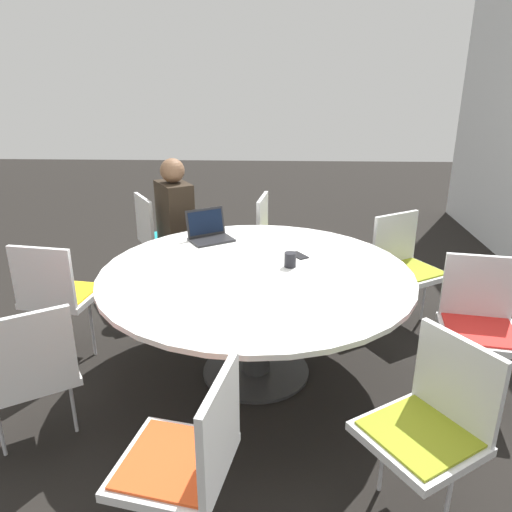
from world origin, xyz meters
The scene contains 14 objects.
ground_plane centered at (0.00, 0.00, 0.00)m, with size 16.00×16.00×0.00m, color black.
conference_table centered at (0.00, 0.00, 0.60)m, with size 1.92×1.92×0.72m.
chair_0 centered at (-1.36, -0.91, 0.51)m, with size 0.59×0.59×0.86m.
chair_1 centered at (-0.13, -1.33, 0.51)m, with size 0.48×0.50×0.86m.
chair_2 centered at (0.77, -1.09, 0.51)m, with size 0.59×0.60×0.86m.
chair_3 centered at (1.32, -0.21, 0.51)m, with size 0.52×0.50×0.86m.
chair_4 centered at (1.08, 0.78, 0.51)m, with size 0.60×0.59×0.86m.
chair_5 centered at (0.16, 1.33, 0.51)m, with size 0.49×0.50×0.86m.
chair_6 centered at (-0.75, 1.11, 0.51)m, with size 0.59×0.59×0.86m.
chair_7 centered at (-1.33, 0.13, 0.51)m, with size 0.50×0.48×0.86m.
person_0 centered at (-1.20, -0.71, 0.71)m, with size 0.42×0.38×1.21m.
laptop centered at (-0.60, -0.37, 0.78)m, with size 0.35×0.37×0.21m.
coffee_cup centered at (-0.08, 0.21, 0.77)m, with size 0.07×0.07×0.09m.
cell_phone centered at (-0.28, 0.27, 0.73)m, with size 0.16×0.13×0.01m.
Camera 1 is at (2.83, 0.11, 1.90)m, focal length 35.00 mm.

